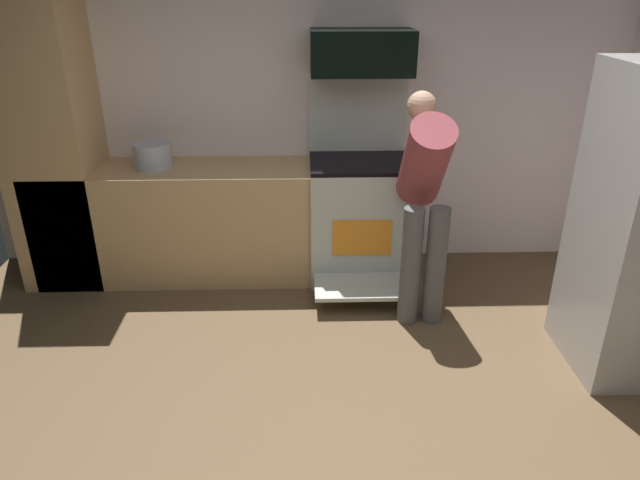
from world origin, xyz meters
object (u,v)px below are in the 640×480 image
object	(u,v)px
person_cook	(424,193)
stock_pot	(153,156)
microwave	(362,52)
oven_range	(358,213)

from	to	relation	value
person_cook	stock_pot	distance (m)	2.04
microwave	stock_pot	bearing A→B (deg)	-177.07
person_cook	oven_range	bearing A→B (deg)	121.50
microwave	oven_range	bearing A→B (deg)	-90.00
microwave	stock_pot	size ratio (longest dim) A/B	2.64
person_cook	stock_pot	world-z (taller)	person_cook
oven_range	stock_pot	distance (m)	1.64
microwave	person_cook	world-z (taller)	microwave
person_cook	stock_pot	bearing A→B (deg)	162.13
oven_range	person_cook	size ratio (longest dim) A/B	1.03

